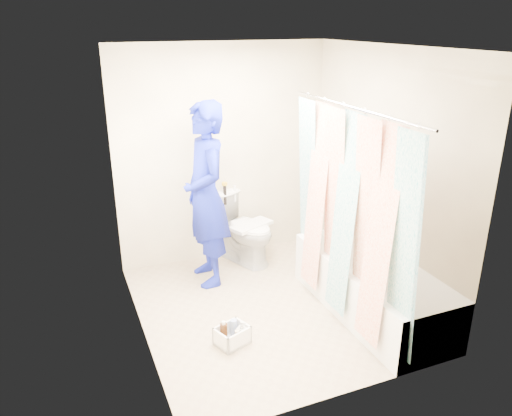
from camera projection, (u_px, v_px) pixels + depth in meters
name	position (u px, v px, depth m)	size (l,w,h in m)	color
floor	(270.00, 307.00, 4.82)	(2.60, 2.60, 0.00)	tan
ceiling	(273.00, 47.00, 3.97)	(2.40, 2.60, 0.02)	white
wall_back	(223.00, 155.00, 5.52)	(2.40, 0.02, 2.40)	beige
wall_front	(352.00, 248.00, 3.27)	(2.40, 0.02, 2.40)	beige
wall_left	(133.00, 208.00, 3.96)	(0.02, 2.60, 2.40)	beige
wall_right	(384.00, 174.00, 4.82)	(0.02, 2.60, 2.40)	beige
bathtub	(371.00, 286.00, 4.66)	(0.70, 1.75, 0.50)	white
curtain_rod	(354.00, 108.00, 3.94)	(0.02, 0.02, 1.90)	silver
shower_curtain	(346.00, 217.00, 4.28)	(0.06, 1.75, 1.80)	white
toilet	(244.00, 228.00, 5.63)	(0.44, 0.78, 0.80)	white
tank_lid	(252.00, 225.00, 5.52)	(0.49, 0.21, 0.04)	silver
tank_internals	(227.00, 192.00, 5.60)	(0.18, 0.10, 0.26)	black
plumber	(206.00, 195.00, 5.01)	(0.69, 0.45, 1.89)	#0F219F
cleaning_caddy	(233.00, 336.00, 4.26)	(0.32, 0.29, 0.21)	white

